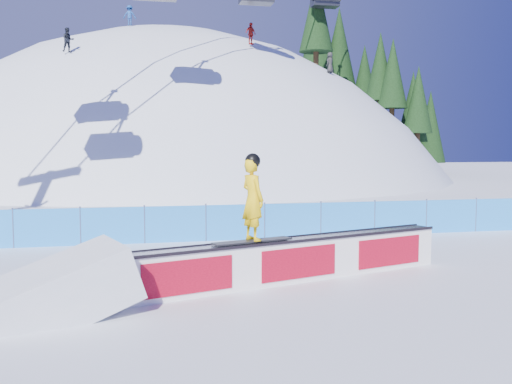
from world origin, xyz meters
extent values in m
plane|color=white|center=(0.00, 0.00, 0.00)|extent=(160.00, 160.00, 0.00)
sphere|color=white|center=(0.00, 42.00, -18.00)|extent=(64.00, 64.00, 64.00)
cylinder|color=#352315|center=(14.60, 38.12, 10.81)|extent=(0.50, 0.50, 1.40)
cone|color=black|center=(14.60, 38.12, 14.59)|extent=(2.80, 2.80, 6.37)
cylinder|color=#352315|center=(14.86, 39.78, 10.85)|extent=(0.50, 0.50, 1.40)
cone|color=black|center=(14.86, 39.78, 15.85)|extent=(3.87, 3.87, 8.79)
cylinder|color=#352315|center=(17.74, 39.08, 9.07)|extent=(0.50, 0.50, 1.40)
cone|color=black|center=(17.74, 39.08, 13.01)|extent=(2.94, 2.94, 6.67)
cylinder|color=#352315|center=(19.50, 38.84, 7.78)|extent=(0.50, 0.50, 1.40)
cone|color=black|center=(19.50, 38.84, 12.63)|extent=(3.74, 3.74, 8.51)
cylinder|color=#352315|center=(20.47, 45.67, 6.92)|extent=(0.50, 0.50, 1.40)
cone|color=black|center=(20.47, 45.67, 12.00)|extent=(3.94, 3.94, 8.95)
cylinder|color=#352315|center=(22.79, 36.92, 4.48)|extent=(0.50, 0.50, 1.40)
cone|color=black|center=(22.79, 36.92, 9.77)|extent=(4.13, 4.13, 9.39)
cylinder|color=#352315|center=(22.92, 45.95, 4.58)|extent=(0.50, 0.50, 1.40)
cone|color=black|center=(22.92, 45.95, 8.95)|extent=(3.32, 3.32, 7.54)
cylinder|color=#352315|center=(27.22, 41.42, 0.60)|extent=(0.50, 0.50, 1.40)
cone|color=black|center=(27.22, 41.42, 5.09)|extent=(3.42, 3.42, 7.78)
cylinder|color=#352315|center=(28.44, 41.39, 0.60)|extent=(0.50, 0.50, 1.40)
cone|color=black|center=(28.44, 41.39, 4.40)|extent=(2.82, 2.82, 6.40)
cylinder|color=#352315|center=(29.52, 45.74, 0.60)|extent=(0.50, 0.50, 1.40)
cone|color=black|center=(29.52, 45.74, 4.75)|extent=(3.12, 3.12, 7.09)
cylinder|color=#352315|center=(30.81, 36.18, 0.60)|extent=(0.50, 0.50, 1.40)
cone|color=black|center=(30.81, 36.18, 5.52)|extent=(3.80, 3.80, 8.65)
cube|color=#268EF5|center=(0.00, 4.50, 0.60)|extent=(22.00, 0.03, 1.20)
cylinder|color=#414C75|center=(-7.00, 4.50, 0.65)|extent=(0.05, 0.05, 1.30)
cylinder|color=#414C75|center=(-5.00, 4.50, 0.65)|extent=(0.05, 0.05, 1.30)
cylinder|color=#414C75|center=(-3.00, 4.50, 0.65)|extent=(0.05, 0.05, 1.30)
cylinder|color=#414C75|center=(-1.00, 4.50, 0.65)|extent=(0.05, 0.05, 1.30)
cylinder|color=#414C75|center=(1.00, 4.50, 0.65)|extent=(0.05, 0.05, 1.30)
cylinder|color=#414C75|center=(3.00, 4.50, 0.65)|extent=(0.05, 0.05, 1.30)
cylinder|color=#414C75|center=(5.00, 4.50, 0.65)|extent=(0.05, 0.05, 1.30)
cylinder|color=#414C75|center=(7.00, 4.50, 0.65)|extent=(0.05, 0.05, 1.30)
cylinder|color=#414C75|center=(9.00, 4.50, 0.65)|extent=(0.05, 0.05, 1.30)
cube|color=white|center=(0.30, -1.47, 0.48)|extent=(8.29, 3.10, 0.96)
cube|color=#989AA5|center=(0.30, -1.47, 0.98)|extent=(8.21, 3.10, 0.04)
cube|color=black|center=(0.39, -1.74, 0.99)|extent=(8.13, 2.63, 0.06)
cube|color=black|center=(0.22, -1.20, 0.99)|extent=(8.13, 2.63, 0.06)
cube|color=red|center=(0.39, -1.74, 0.48)|extent=(7.72, 2.49, 0.72)
cube|color=red|center=(0.22, -1.21, 0.48)|extent=(7.72, 2.49, 0.72)
cube|color=black|center=(-0.73, -1.80, 1.04)|extent=(1.92, 0.91, 0.04)
imported|color=yellow|center=(-0.73, -1.80, 1.98)|extent=(0.67, 0.79, 1.84)
sphere|color=black|center=(-0.73, -1.80, 2.84)|extent=(0.34, 0.34, 0.34)
imported|color=black|center=(-7.60, 27.74, 10.44)|extent=(0.92, 0.78, 1.65)
imported|color=#A01C16|center=(5.65, 29.45, 11.71)|extent=(1.04, 0.82, 1.65)
imported|color=navy|center=(-3.41, 35.87, 14.05)|extent=(1.08, 0.64, 1.65)
imported|color=#242424|center=(12.19, 29.74, 9.75)|extent=(0.95, 0.94, 1.65)
camera|label=1|loc=(-3.32, -14.18, 3.20)|focal=40.00mm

